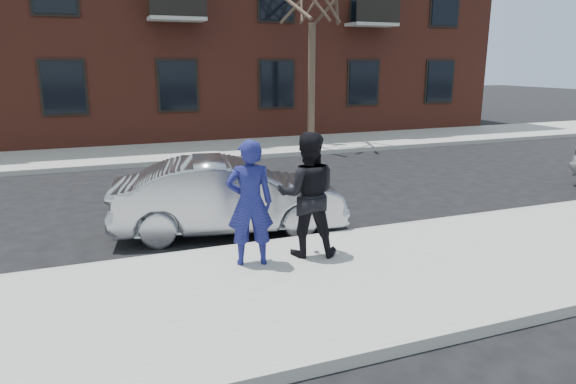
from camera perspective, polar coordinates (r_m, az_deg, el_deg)
name	(u,v)px	position (r m, az deg, el deg)	size (l,w,h in m)	color
ground	(331,282)	(7.41, 4.79, -9.91)	(100.00, 100.00, 0.00)	black
near_sidewalk	(339,284)	(7.17, 5.69, -10.11)	(50.00, 3.50, 0.15)	gray
near_curb	(291,242)	(8.70, 0.33, -5.59)	(50.00, 0.10, 0.15)	#999691
far_sidewalk	(187,152)	(17.81, -11.21, 4.43)	(50.00, 3.50, 0.15)	gray
far_curb	(197,161)	(16.07, -10.06, 3.44)	(50.00, 0.10, 0.15)	#999691
silver_sedan	(229,196)	(9.31, -6.56, -0.46)	(1.44, 4.12, 1.36)	#999BA3
man_hoodie	(250,203)	(7.35, -4.25, -1.22)	(0.75, 0.58, 1.84)	navy
man_peacoat	(307,195)	(7.70, 2.17, -0.29)	(1.11, 0.98, 1.89)	black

